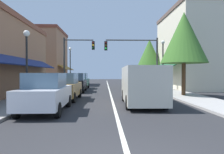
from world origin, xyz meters
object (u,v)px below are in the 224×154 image
traffic_signal_left_corner (75,55)px  parked_car_far_left (80,81)px  van_in_lane (142,84)px  street_lamp_left_far (70,60)px  parked_car_third_left (76,83)px  traffic_signal_mast_arm (138,54)px  street_lamp_right_mid (163,57)px  parked_car_nearest_left (46,93)px  parked_car_second_left (65,87)px  tree_right_near (184,38)px  tree_right_far (149,53)px  street_lamp_left_near (27,53)px

traffic_signal_left_corner → parked_car_far_left: bearing=70.0°
van_in_lane → street_lamp_left_far: street_lamp_left_far is taller
parked_car_third_left → traffic_signal_mast_arm: bearing=9.7°
parked_car_far_left → street_lamp_left_far: 4.32m
van_in_lane → traffic_signal_mast_arm: 9.62m
street_lamp_right_mid → parked_car_nearest_left: bearing=-130.2°
parked_car_far_left → street_lamp_right_mid: (8.18, -4.37, 2.36)m
parked_car_second_left → parked_car_third_left: bearing=91.6°
street_lamp_right_mid → street_lamp_left_far: 12.34m
parked_car_second_left → traffic_signal_mast_arm: size_ratio=0.76×
tree_right_near → parked_car_third_left: bearing=154.3°
street_lamp_right_mid → tree_right_far: (0.69, 8.93, 1.22)m
parked_car_nearest_left → van_in_lane: (4.72, 1.96, 0.27)m
parked_car_nearest_left → traffic_signal_mast_arm: size_ratio=0.76×
street_lamp_left_far → tree_right_far: tree_right_far is taller
traffic_signal_left_corner → tree_right_far: (9.31, 5.76, 0.77)m
street_lamp_left_far → parked_car_nearest_left: bearing=-84.2°
traffic_signal_left_corner → parked_car_third_left: bearing=-79.3°
van_in_lane → parked_car_second_left: bearing=156.4°
parked_car_second_left → street_lamp_left_near: (-1.90, -1.47, 2.03)m
parked_car_nearest_left → street_lamp_left_far: (-1.72, 17.06, 2.50)m
tree_right_far → traffic_signal_mast_arm: bearing=-110.6°
parked_car_nearest_left → tree_right_near: 10.97m
van_in_lane → street_lamp_right_mid: (3.35, 7.59, 2.10)m
parked_car_second_left → street_lamp_left_near: 3.15m
parked_car_second_left → traffic_signal_mast_arm: (5.97, 6.99, 2.80)m
street_lamp_left_far → tree_right_near: tree_right_near is taller
parked_car_far_left → traffic_signal_mast_arm: 7.28m
van_in_lane → tree_right_near: bearing=46.7°
street_lamp_right_mid → tree_right_far: bearing=85.6°
parked_car_third_left → traffic_signal_mast_arm: traffic_signal_mast_arm is taller
parked_car_nearest_left → traffic_signal_mast_arm: traffic_signal_mast_arm is taller
parked_car_second_left → tree_right_far: tree_right_far is taller
traffic_signal_mast_arm → street_lamp_left_near: size_ratio=1.27×
parked_car_third_left → parked_car_far_left: (-0.08, 3.93, 0.00)m
parked_car_nearest_left → parked_car_far_left: (-0.11, 13.92, 0.00)m
parked_car_nearest_left → parked_car_third_left: (-0.03, 9.99, 0.00)m
parked_car_far_left → tree_right_far: 10.60m
parked_car_second_left → parked_car_far_left: size_ratio=1.00×
street_lamp_right_mid → tree_right_near: bearing=-82.0°
traffic_signal_mast_arm → traffic_signal_left_corner: (-6.56, 1.57, 0.01)m
traffic_signal_mast_arm → tree_right_near: (2.58, -5.32, 0.74)m
parked_car_nearest_left → street_lamp_left_far: street_lamp_left_far is taller
van_in_lane → traffic_signal_left_corner: (-5.27, 10.76, 2.54)m
traffic_signal_mast_arm → street_lamp_right_mid: size_ratio=1.12×
parked_car_third_left → street_lamp_left_far: 7.69m
parked_car_third_left → street_lamp_right_mid: 8.45m
tree_right_near → traffic_signal_left_corner: bearing=143.0°
parked_car_far_left → van_in_lane: van_in_lane is taller
parked_car_nearest_left → parked_car_third_left: 9.99m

